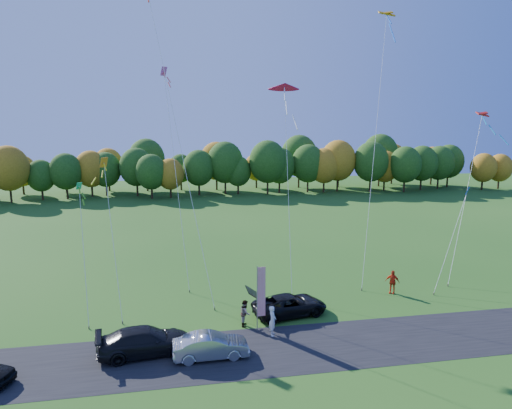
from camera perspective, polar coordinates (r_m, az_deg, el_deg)
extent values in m
plane|color=#1E4E14|center=(32.18, 1.95, -14.28)|extent=(160.00, 160.00, 0.00)
cube|color=black|center=(28.68, 3.71, -17.52)|extent=(90.00, 6.00, 0.01)
imported|color=black|center=(32.81, 4.25, -12.41)|extent=(5.66, 3.43, 1.47)
imported|color=#A7A7AC|center=(27.51, -5.68, -17.17)|extent=(4.38, 1.63, 1.43)
imported|color=black|center=(28.47, -13.69, -16.25)|extent=(5.74, 2.97, 1.59)
imported|color=white|center=(29.82, 2.07, -14.31)|extent=(0.62, 0.80, 1.94)
imported|color=gray|center=(31.13, -1.35, -13.39)|extent=(0.83, 0.97, 1.76)
imported|color=red|center=(38.05, 16.67, -9.25)|extent=(1.16, 1.03, 1.88)
cylinder|color=#999999|center=(29.88, 0.15, -11.69)|extent=(0.06, 0.06, 4.39)
cube|color=red|center=(29.79, 0.67, -10.85)|extent=(0.55, 0.07, 3.29)
cube|color=navy|center=(29.40, 0.66, -8.62)|extent=(0.55, 0.06, 0.86)
cylinder|color=#4C3F33|center=(33.83, -5.19, -12.87)|extent=(0.08, 0.08, 0.20)
cylinder|color=#4C3F33|center=(38.26, 13.07, -10.30)|extent=(0.08, 0.08, 0.20)
cube|color=#C5810A|center=(50.25, 16.02, 21.93)|extent=(3.40, 1.18, 1.29)
cylinder|color=#4C3F33|center=(35.40, 4.54, -11.78)|extent=(0.08, 0.08, 0.20)
cone|color=#DC0D46|center=(41.21, 3.57, 14.56)|extent=(2.83, 2.17, 3.10)
cylinder|color=#4C3F33|center=(41.36, 22.86, -9.28)|extent=(0.08, 0.08, 0.20)
cube|color=red|center=(49.96, 26.45, 10.06)|extent=(2.82, 0.99, 1.10)
cylinder|color=#4C3F33|center=(32.87, -16.34, -13.98)|extent=(0.08, 0.08, 0.20)
cube|color=orange|center=(35.57, -18.49, 5.01)|extent=(1.26, 1.26, 1.49)
cylinder|color=#4C3F33|center=(32.81, -20.16, -14.25)|extent=(0.08, 0.08, 0.20)
cube|color=#1DAE61|center=(35.79, -21.25, 2.19)|extent=(0.89, 0.89, 1.05)
cylinder|color=#4C3F33|center=(37.29, -8.32, -10.69)|extent=(0.08, 0.08, 0.20)
cube|color=#EF4FB0|center=(41.86, -11.46, 16.02)|extent=(1.29, 1.29, 1.53)
cylinder|color=#4C3F33|center=(39.00, 21.33, -10.36)|extent=(0.08, 0.08, 0.20)
cube|color=#0B3DA4|center=(42.77, 24.92, 1.56)|extent=(1.09, 1.09, 1.29)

